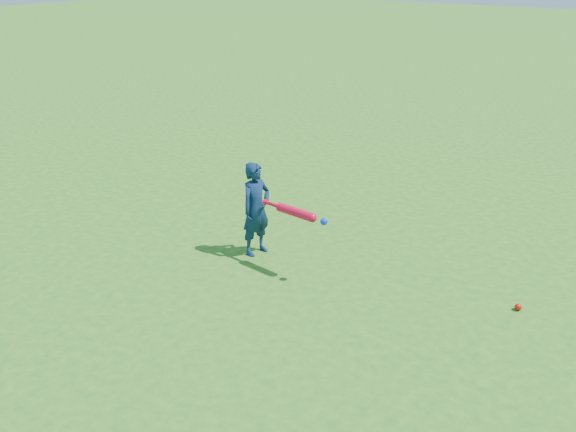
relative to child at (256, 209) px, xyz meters
name	(u,v)px	position (x,y,z in m)	size (l,w,h in m)	color
ground	(312,266)	(0.73, 0.11, -0.56)	(80.00, 80.00, 0.00)	#286718
child	(256,209)	(0.00, 0.00, 0.00)	(0.41, 0.27, 1.12)	#0F2246
ground_ball_red	(518,307)	(2.94, 0.57, -0.52)	(0.07, 0.07, 0.07)	red
bat_swing	(298,213)	(0.69, -0.11, 0.16)	(0.90, 0.14, 0.10)	red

